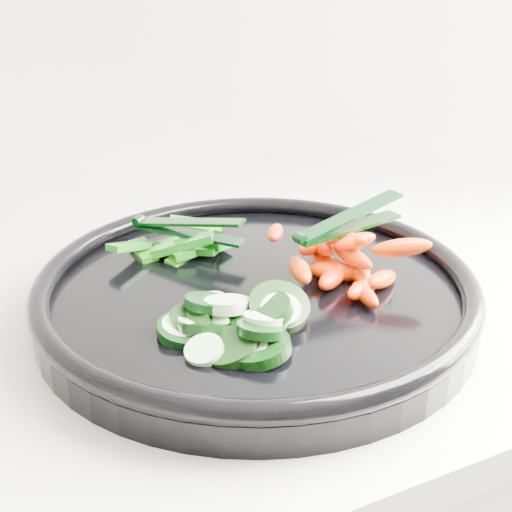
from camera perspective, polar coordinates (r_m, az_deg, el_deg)
name	(u,v)px	position (r m, az deg, el deg)	size (l,w,h in m)	color
veggie_tray	(256,293)	(0.61, 0.00, -2.97)	(0.43, 0.43, 0.04)	black
cucumber_pile	(226,324)	(0.54, -2.44, -5.43)	(0.13, 0.12, 0.04)	black
carrot_pile	(339,259)	(0.62, 6.69, -0.24)	(0.13, 0.16, 0.05)	#EC5200
pepper_pile	(180,245)	(0.67, -6.10, 0.87)	(0.12, 0.08, 0.03)	#19740B
tong_carrot	(347,223)	(0.61, 7.28, 2.66)	(0.11, 0.03, 0.02)	black
tong_pepper	(186,227)	(0.66, -5.65, 2.29)	(0.08, 0.10, 0.02)	black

